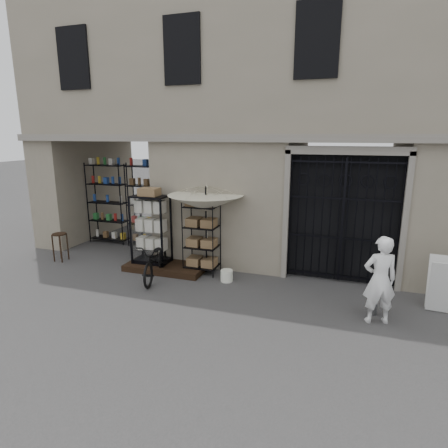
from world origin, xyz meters
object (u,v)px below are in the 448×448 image
(wire_rack, at_px, (202,238))
(bicycle, at_px, (157,278))
(market_umbrella, at_px, (206,199))
(shopkeeper, at_px, (375,322))
(wooden_stool, at_px, (60,246))
(white_bucket, at_px, (227,276))
(display_cabinet, at_px, (151,233))
(easel_sign, at_px, (442,285))
(steel_bollard, at_px, (375,296))

(wire_rack, relative_size, bicycle, 1.03)
(wire_rack, bearing_deg, market_umbrella, 34.50)
(wire_rack, height_order, shopkeeper, wire_rack)
(wire_rack, distance_m, wooden_stool, 3.99)
(white_bucket, xyz_separation_m, wooden_stool, (-4.70, -0.02, 0.26))
(bicycle, distance_m, wooden_stool, 3.12)
(bicycle, distance_m, shopkeeper, 4.85)
(display_cabinet, distance_m, white_bucket, 2.25)
(easel_sign, bearing_deg, white_bucket, -176.61)
(bicycle, bearing_deg, wooden_stool, 161.57)
(display_cabinet, relative_size, wooden_stool, 2.44)
(shopkeeper, relative_size, easel_sign, 1.56)
(display_cabinet, height_order, easel_sign, display_cabinet)
(display_cabinet, bearing_deg, steel_bollard, -19.88)
(shopkeeper, height_order, easel_sign, easel_sign)
(steel_bollard, relative_size, shopkeeper, 0.45)
(display_cabinet, xyz_separation_m, easel_sign, (6.46, -0.41, -0.38))
(market_umbrella, bearing_deg, display_cabinet, -174.04)
(display_cabinet, xyz_separation_m, steel_bollard, (5.24, -0.95, -0.55))
(steel_bollard, relative_size, easel_sign, 0.71)
(bicycle, bearing_deg, display_cabinet, 114.11)
(bicycle, xyz_separation_m, easel_sign, (6.00, 0.22, 0.54))
(wire_rack, bearing_deg, easel_sign, 6.58)
(wire_rack, height_order, white_bucket, wire_rack)
(white_bucket, bearing_deg, wooden_stool, -179.75)
(wooden_stool, bearing_deg, bicycle, -6.41)
(wooden_stool, bearing_deg, wire_rack, 5.66)
(display_cabinet, distance_m, steel_bollard, 5.35)
(bicycle, bearing_deg, steel_bollard, -15.93)
(bicycle, xyz_separation_m, wooden_stool, (-3.08, 0.35, 0.40))
(display_cabinet, relative_size, wire_rack, 1.05)
(wooden_stool, bearing_deg, steel_bollard, -4.89)
(steel_bollard, bearing_deg, bicycle, 176.09)
(easel_sign, bearing_deg, steel_bollard, -150.50)
(display_cabinet, distance_m, bicycle, 1.21)
(white_bucket, height_order, bicycle, bicycle)
(market_umbrella, bearing_deg, wooden_stool, -173.90)
(bicycle, height_order, shopkeeper, bicycle)
(display_cabinet, xyz_separation_m, shopkeeper, (5.27, -1.25, -0.92))
(wire_rack, height_order, market_umbrella, market_umbrella)
(easel_sign, bearing_deg, shopkeeper, -139.42)
(market_umbrella, bearing_deg, shopkeeper, -19.95)
(bicycle, bearing_deg, white_bucket, 0.64)
(steel_bollard, xyz_separation_m, shopkeeper, (0.03, -0.29, -0.37))
(white_bucket, height_order, shopkeeper, white_bucket)
(shopkeeper, xyz_separation_m, easel_sign, (1.19, 0.84, 0.54))
(easel_sign, bearing_deg, wooden_stool, -175.51)
(wire_rack, relative_size, market_umbrella, 0.69)
(market_umbrella, distance_m, wooden_stool, 4.32)
(steel_bollard, xyz_separation_m, easel_sign, (1.22, 0.55, 0.17))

